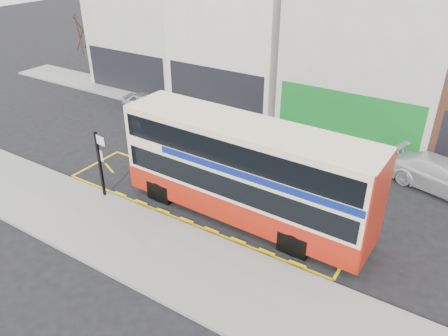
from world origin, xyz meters
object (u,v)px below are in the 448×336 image
Objects in this scene: bus_stop_post at (100,159)px; car_grey at (255,133)px; street_tree_left at (88,23)px; car_silver at (147,103)px; car_white at (444,176)px; street_tree_right at (368,84)px; double_decker_bus at (246,171)px.

car_grey is at bearing 76.55° from bus_stop_post.
street_tree_left reaches higher than car_grey.
car_grey is (3.11, 8.86, -1.38)m from bus_stop_post.
car_silver is 0.88× the size of car_grey.
bus_stop_post is 0.48× the size of street_tree_left.
car_white reaches higher than car_grey.
car_grey reaches higher than car_silver.
car_white is (18.86, -0.12, 0.13)m from car_silver.
car_grey is at bearing -141.68° from street_tree_right.
car_grey is at bearing 107.00° from car_white.
street_tree_right reaches higher than car_grey.
bus_stop_post is 0.64× the size of street_tree_right.
bus_stop_post reaches higher than car_white.
street_tree_left reaches higher than street_tree_right.
car_grey is at bearing 117.01° from double_decker_bus.
car_silver is at bearing 104.49° from car_white.
car_grey is 0.81× the size of car_white.
double_decker_bus is 2.62× the size of car_grey.
bus_stop_post is 9.49m from car_grey.
double_decker_bus is 10.01m from car_white.
street_tree_right is at bearing -71.66° from car_grey.
double_decker_bus reaches higher than car_grey.
street_tree_left is at bearing 57.94° from car_grey.
street_tree_left is (-17.22, 3.69, 3.87)m from car_grey.
street_tree_right is at bearing -74.96° from car_silver.
bus_stop_post is 15.20m from street_tree_right.
street_tree_right is (22.19, 0.25, -1.11)m from street_tree_left.
car_silver is at bearing 150.43° from double_decker_bus.
bus_stop_post is 16.19m from car_white.
street_tree_left is at bearing 144.23° from bus_stop_post.
double_decker_bus is at bearing -26.89° from street_tree_left.
double_decker_bus is at bearing -174.39° from car_grey.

